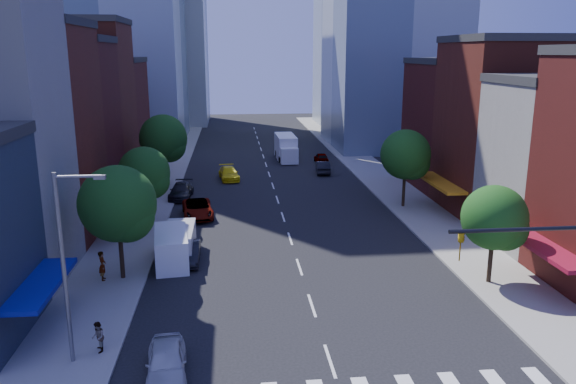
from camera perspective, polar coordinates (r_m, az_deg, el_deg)
name	(u,v)px	position (r m, az deg, el deg)	size (l,w,h in m)	color
ground	(330,361)	(27.71, 4.29, -16.75)	(220.00, 220.00, 0.00)	black
sidewalk_left	(161,180)	(65.47, -12.79, 1.23)	(5.00, 120.00, 0.15)	gray
sidewalk_right	(376,175)	(67.12, 8.90, 1.72)	(5.00, 120.00, 0.15)	gray
bldg_left_2	(10,136)	(47.37, -26.40, 5.08)	(12.00, 9.00, 16.00)	#5B2015
bldg_left_3	(46,128)	(55.40, -23.35, 5.97)	(12.00, 8.00, 15.00)	#561915
bldg_left_4	(71,108)	(63.40, -21.19, 7.95)	(12.00, 9.00, 17.00)	#5B2015
bldg_left_5	(94,117)	(72.76, -19.13, 7.20)	(12.00, 10.00, 13.00)	#561915
bldg_right_1	(576,166)	(46.76, 27.21, 2.40)	(12.00, 8.00, 12.00)	beige
bldg_right_2	(518,129)	(54.19, 22.30, 5.91)	(12.00, 10.00, 15.00)	#5B2015
bldg_right_3	(470,126)	(63.24, 18.02, 6.37)	(12.00, 10.00, 13.00)	#561915
streetlight	(67,257)	(27.03, -21.53, -6.19)	(2.25, 0.25, 9.00)	slate
tree_left_near	(120,207)	(36.26, -16.69, -1.44)	(4.80, 4.80, 7.30)	black
tree_left_mid	(146,175)	(46.88, -14.23, 1.72)	(4.20, 4.20, 6.65)	black
tree_left_far	(165,140)	(60.42, -12.41, 5.16)	(5.00, 5.00, 7.75)	black
tree_right_near	(497,220)	(36.59, 20.46, -2.71)	(4.00, 4.00, 6.20)	black
tree_right_far	(407,157)	(52.71, 12.02, 3.54)	(4.60, 4.60, 7.20)	black
parked_car_front	(167,362)	(26.67, -12.24, -16.53)	(1.76, 4.37, 1.49)	#BBBBC0
parked_car_second	(189,252)	(39.66, -10.03, -6.07)	(1.45, 4.17, 1.37)	black
parked_car_third	(198,209)	(50.11, -9.17, -1.69)	(2.50, 5.43, 1.51)	#999999
parked_car_rear	(181,191)	(56.88, -10.80, 0.11)	(2.07, 5.08, 1.48)	black
cargo_van_near	(180,243)	(40.57, -10.96, -5.09)	(2.07, 5.02, 2.14)	silver
cargo_van_far	(171,248)	(39.39, -11.77, -5.62)	(2.77, 5.56, 2.28)	white
taxi	(229,173)	(64.44, -6.02, 1.89)	(2.01, 4.94, 1.43)	yellow
traffic_car_oncoming	(323,167)	(67.60, 3.56, 2.52)	(1.55, 4.44, 1.46)	black
traffic_car_far	(321,158)	(73.96, 3.40, 3.49)	(1.63, 4.04, 1.38)	#999999
box_truck	(286,148)	(76.16, -0.19, 4.47)	(2.67, 8.14, 3.26)	white
pedestrian_near	(102,266)	(37.50, -18.33, -7.11)	(0.69, 0.46, 1.90)	#999999
pedestrian_far	(98,337)	(29.17, -18.74, -13.79)	(0.74, 0.58, 1.53)	#999999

